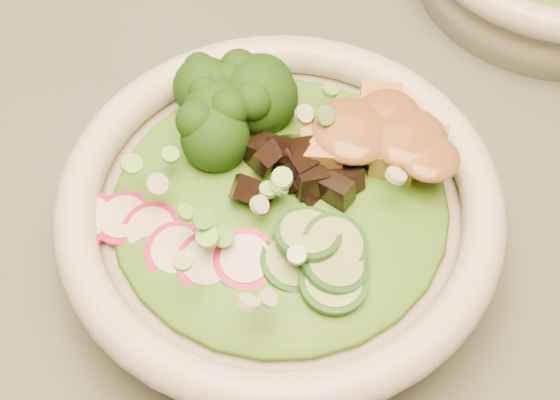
% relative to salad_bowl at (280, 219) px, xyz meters
% --- Properties ---
extents(salad_bowl, '(0.24, 0.24, 0.07)m').
position_rel_salad_bowl_xyz_m(salad_bowl, '(0.00, 0.00, 0.00)').
color(salad_bowl, beige).
rests_on(salad_bowl, dining_table).
extents(lettuce_bed, '(0.18, 0.18, 0.02)m').
position_rel_salad_bowl_xyz_m(lettuce_bed, '(0.00, 0.00, 0.02)').
color(lettuce_bed, '#2D6315').
rests_on(lettuce_bed, salad_bowl).
extents(broccoli_florets, '(0.08, 0.08, 0.04)m').
position_rel_salad_bowl_xyz_m(broccoli_florets, '(-0.04, 0.04, 0.03)').
color(broccoli_florets, black).
rests_on(broccoli_florets, salad_bowl).
extents(radish_slices, '(0.10, 0.06, 0.02)m').
position_rel_salad_bowl_xyz_m(radish_slices, '(-0.04, -0.05, 0.02)').
color(radish_slices, '#AC0D46').
rests_on(radish_slices, salad_bowl).
extents(cucumber_slices, '(0.07, 0.07, 0.03)m').
position_rel_salad_bowl_xyz_m(cucumber_slices, '(0.04, -0.04, 0.03)').
color(cucumber_slices, '#81AA5E').
rests_on(cucumber_slices, salad_bowl).
extents(mushroom_heap, '(0.07, 0.07, 0.04)m').
position_rel_salad_bowl_xyz_m(mushroom_heap, '(0.01, 0.01, 0.03)').
color(mushroom_heap, black).
rests_on(mushroom_heap, salad_bowl).
extents(tofu_cubes, '(0.09, 0.07, 0.03)m').
position_rel_salad_bowl_xyz_m(tofu_cubes, '(0.04, 0.04, 0.03)').
color(tofu_cubes, olive).
rests_on(tofu_cubes, salad_bowl).
extents(peanut_sauce, '(0.06, 0.05, 0.01)m').
position_rel_salad_bowl_xyz_m(peanut_sauce, '(0.04, 0.04, 0.04)').
color(peanut_sauce, brown).
rests_on(peanut_sauce, tofu_cubes).
extents(scallion_garnish, '(0.17, 0.17, 0.02)m').
position_rel_salad_bowl_xyz_m(scallion_garnish, '(0.00, 0.00, 0.04)').
color(scallion_garnish, '#60B23F').
rests_on(scallion_garnish, salad_bowl).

